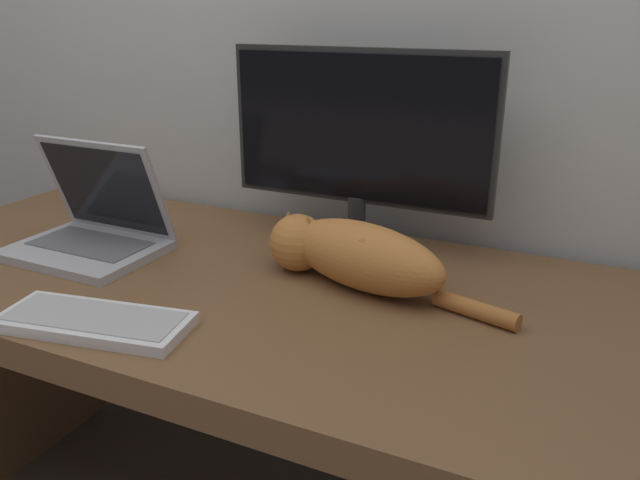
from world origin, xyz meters
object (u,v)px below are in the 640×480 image
at_px(laptop, 92,230).
at_px(external_keyboard, 94,321).
at_px(monitor, 359,147).
at_px(cat, 353,253).

height_order(laptop, external_keyboard, laptop).
distance_m(monitor, cat, 0.26).
bearing_deg(monitor, external_keyboard, -115.88).
bearing_deg(laptop, monitor, 28.17).
relative_size(external_keyboard, cat, 0.67).
distance_m(monitor, external_keyboard, 0.65).
xyz_separation_m(monitor, laptop, (-0.53, -0.27, -0.18)).
relative_size(laptop, external_keyboard, 0.92).
bearing_deg(cat, monitor, 124.73).
distance_m(laptop, cat, 0.60).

